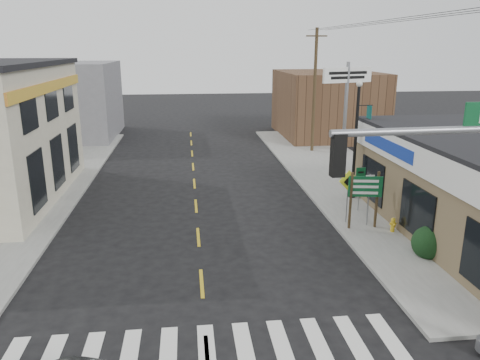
{
  "coord_description": "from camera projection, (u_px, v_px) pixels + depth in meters",
  "views": [
    {
      "loc": [
        -0.34,
        -10.27,
        7.7
      ],
      "look_at": [
        1.62,
        6.73,
        2.8
      ],
      "focal_mm": 35.0,
      "sensor_mm": 36.0,
      "label": 1
    }
  ],
  "objects": [
    {
      "name": "center_line",
      "position": [
        198.0,
        237.0,
        19.6
      ],
      "size": [
        0.12,
        56.0,
        0.01
      ],
      "primitive_type": "cube",
      "color": "gold",
      "rests_on": "ground"
    },
    {
      "name": "lamp_post",
      "position": [
        357.0,
        131.0,
        23.48
      ],
      "size": [
        0.77,
        0.61,
        5.96
      ],
      "rotation": [
        0.0,
        0.0,
        -0.42
      ],
      "color": "black",
      "rests_on": "sidewalk_right"
    },
    {
      "name": "sidewalk_right",
      "position": [
        362.0,
        193.0,
        25.35
      ],
      "size": [
        6.0,
        38.0,
        0.13
      ],
      "primitive_type": "cube",
      "color": "gray",
      "rests_on": "ground"
    },
    {
      "name": "bare_tree",
      "position": [
        476.0,
        163.0,
        16.44
      ],
      "size": [
        2.31,
        2.31,
        4.62
      ],
      "rotation": [
        0.0,
        0.0,
        -0.38
      ],
      "color": "black",
      "rests_on": "sidewalk_right"
    },
    {
      "name": "bldg_distant_left",
      "position": [
        62.0,
        100.0,
        40.44
      ],
      "size": [
        9.0,
        10.0,
        6.4
      ],
      "primitive_type": "cube",
      "color": "slate",
      "rests_on": "ground"
    },
    {
      "name": "sidewalk_left",
      "position": [
        15.0,
        205.0,
        23.37
      ],
      "size": [
        6.0,
        38.0,
        0.13
      ],
      "primitive_type": "cube",
      "color": "gray",
      "rests_on": "ground"
    },
    {
      "name": "utility_pole_far",
      "position": [
        314.0,
        90.0,
        34.05
      ],
      "size": [
        1.54,
        0.23,
        8.86
      ],
      "rotation": [
        0.0,
        0.0,
        0.03
      ],
      "color": "#422D21",
      "rests_on": "sidewalk_right"
    },
    {
      "name": "crosswalk",
      "position": [
        207.0,
        349.0,
        12.34
      ],
      "size": [
        11.0,
        2.2,
        0.01
      ],
      "primitive_type": "cube",
      "color": "silver",
      "rests_on": "ground"
    },
    {
      "name": "guide_sign",
      "position": [
        365.0,
        192.0,
        19.81
      ],
      "size": [
        1.43,
        0.13,
        2.5
      ],
      "rotation": [
        0.0,
        0.0,
        -0.16
      ],
      "color": "#483721",
      "rests_on": "sidewalk_right"
    },
    {
      "name": "ped_crossing_sign",
      "position": [
        348.0,
        186.0,
        20.45
      ],
      "size": [
        0.94,
        0.07,
        2.41
      ],
      "rotation": [
        0.0,
        0.0,
        0.16
      ],
      "color": "gray",
      "rests_on": "sidewalk_right"
    },
    {
      "name": "ground",
      "position": [
        207.0,
        359.0,
        11.96
      ],
      "size": [
        140.0,
        140.0,
        0.0
      ],
      "primitive_type": "plane",
      "color": "black",
      "rests_on": "ground"
    },
    {
      "name": "bldg_distant_right",
      "position": [
        327.0,
        104.0,
        41.16
      ],
      "size": [
        8.0,
        10.0,
        5.6
      ],
      "primitive_type": "cube",
      "color": "brown",
      "rests_on": "ground"
    },
    {
      "name": "fire_hydrant",
      "position": [
        393.0,
        224.0,
        19.77
      ],
      "size": [
        0.19,
        0.19,
        0.61
      ],
      "rotation": [
        0.0,
        0.0,
        0.25
      ],
      "color": "gold",
      "rests_on": "sidewalk_right"
    },
    {
      "name": "dance_center_sign",
      "position": [
        347.0,
        92.0,
        26.42
      ],
      "size": [
        3.18,
        0.2,
        6.75
      ],
      "rotation": [
        0.0,
        0.0,
        0.31
      ],
      "color": "gray",
      "rests_on": "sidewalk_right"
    },
    {
      "name": "shrub_back",
      "position": [
        404.0,
        211.0,
        21.21
      ],
      "size": [
        0.99,
        0.99,
        0.74
      ],
      "primitive_type": "ellipsoid",
      "color": "black",
      "rests_on": "sidewalk_right"
    },
    {
      "name": "shrub_front",
      "position": [
        429.0,
        243.0,
        17.49
      ],
      "size": [
        1.29,
        1.29,
        0.97
      ],
      "primitive_type": "ellipsoid",
      "color": "#1E3D1B",
      "rests_on": "sidewalk_right"
    }
  ]
}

